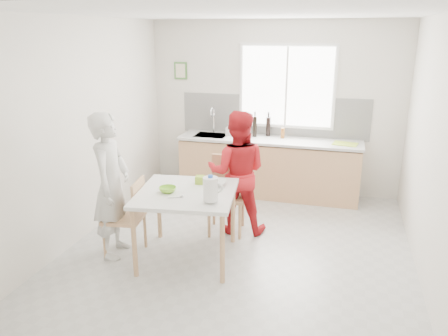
# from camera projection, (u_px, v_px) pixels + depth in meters

# --- Properties ---
(ground) EXTENTS (4.50, 4.50, 0.00)m
(ground) POSITION_uv_depth(u_px,v_px,m) (239.00, 249.00, 5.27)
(ground) COLOR #B7B7B2
(ground) RESTS_ON ground
(room_shell) EXTENTS (4.50, 4.50, 4.50)m
(room_shell) POSITION_uv_depth(u_px,v_px,m) (241.00, 115.00, 4.78)
(room_shell) COLOR silver
(room_shell) RESTS_ON ground
(window) EXTENTS (1.50, 0.06, 1.30)m
(window) POSITION_uv_depth(u_px,v_px,m) (287.00, 87.00, 6.76)
(window) COLOR white
(window) RESTS_ON room_shell
(backsplash) EXTENTS (3.00, 0.02, 0.65)m
(backsplash) POSITION_uv_depth(u_px,v_px,m) (273.00, 116.00, 6.96)
(backsplash) COLOR white
(backsplash) RESTS_ON room_shell
(picture_frame) EXTENTS (0.22, 0.03, 0.28)m
(picture_frame) POSITION_uv_depth(u_px,v_px,m) (181.00, 71.00, 7.15)
(picture_frame) COLOR #477D39
(picture_frame) RESTS_ON room_shell
(kitchen_counter) EXTENTS (2.84, 0.64, 1.37)m
(kitchen_counter) POSITION_uv_depth(u_px,v_px,m) (268.00, 169.00, 6.94)
(kitchen_counter) COLOR tan
(kitchen_counter) RESTS_ON ground
(dining_table) EXTENTS (1.20, 1.20, 0.82)m
(dining_table) POSITION_uv_depth(u_px,v_px,m) (187.00, 198.00, 4.87)
(dining_table) COLOR silver
(dining_table) RESTS_ON ground
(chair_left) EXTENTS (0.48, 0.48, 0.92)m
(chair_left) POSITION_uv_depth(u_px,v_px,m) (129.00, 214.00, 5.03)
(chair_left) COLOR tan
(chair_left) RESTS_ON ground
(chair_far) EXTENTS (0.52, 0.52, 0.99)m
(chair_far) POSITION_uv_depth(u_px,v_px,m) (227.00, 190.00, 5.66)
(chair_far) COLOR tan
(chair_far) RESTS_ON ground
(person_white) EXTENTS (0.48, 0.66, 1.69)m
(person_white) POSITION_uv_depth(u_px,v_px,m) (111.00, 186.00, 4.95)
(person_white) COLOR silver
(person_white) RESTS_ON ground
(person_red) EXTENTS (0.85, 0.70, 1.59)m
(person_red) POSITION_uv_depth(u_px,v_px,m) (237.00, 173.00, 5.56)
(person_red) COLOR red
(person_red) RESTS_ON ground
(bowl_green) EXTENTS (0.21, 0.21, 0.06)m
(bowl_green) POSITION_uv_depth(u_px,v_px,m) (168.00, 190.00, 4.81)
(bowl_green) COLOR #80C72E
(bowl_green) RESTS_ON dining_table
(bowl_white) EXTENTS (0.26, 0.26, 0.06)m
(bowl_white) POSITION_uv_depth(u_px,v_px,m) (217.00, 183.00, 5.03)
(bowl_white) COLOR white
(bowl_white) RESTS_ON dining_table
(milk_jug) EXTENTS (0.22, 0.16, 0.28)m
(milk_jug) POSITION_uv_depth(u_px,v_px,m) (211.00, 189.00, 4.49)
(milk_jug) COLOR white
(milk_jug) RESTS_ON dining_table
(green_box) EXTENTS (0.11, 0.11, 0.09)m
(green_box) POSITION_uv_depth(u_px,v_px,m) (200.00, 180.00, 5.08)
(green_box) COLOR #90BB2B
(green_box) RESTS_ON dining_table
(spoon) EXTENTS (0.15, 0.09, 0.01)m
(spoon) POSITION_uv_depth(u_px,v_px,m) (175.00, 197.00, 4.64)
(spoon) COLOR #A5A5AA
(spoon) RESTS_ON dining_table
(cutting_board) EXTENTS (0.39, 0.31, 0.01)m
(cutting_board) POSITION_uv_depth(u_px,v_px,m) (345.00, 144.00, 6.46)
(cutting_board) COLOR #B2D731
(cutting_board) RESTS_ON kitchen_counter
(wine_bottle_a) EXTENTS (0.07, 0.07, 0.32)m
(wine_bottle_a) POSITION_uv_depth(u_px,v_px,m) (255.00, 127.00, 6.89)
(wine_bottle_a) COLOR black
(wine_bottle_a) RESTS_ON kitchen_counter
(wine_bottle_b) EXTENTS (0.07, 0.07, 0.30)m
(wine_bottle_b) POSITION_uv_depth(u_px,v_px,m) (268.00, 127.00, 6.94)
(wine_bottle_b) COLOR black
(wine_bottle_b) RESTS_ON kitchen_counter
(jar_amber) EXTENTS (0.06, 0.06, 0.16)m
(jar_amber) POSITION_uv_depth(u_px,v_px,m) (283.00, 133.00, 6.80)
(jar_amber) COLOR #935620
(jar_amber) RESTS_ON kitchen_counter
(soap_bottle) EXTENTS (0.09, 0.09, 0.19)m
(soap_bottle) POSITION_uv_depth(u_px,v_px,m) (229.00, 129.00, 6.98)
(soap_bottle) COLOR #999999
(soap_bottle) RESTS_ON kitchen_counter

